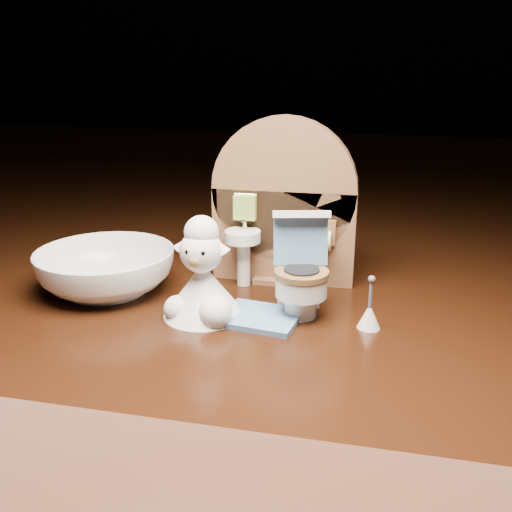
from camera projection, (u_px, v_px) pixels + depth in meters
The scene contains 6 objects.
backdrop_panel at pixel (283, 212), 0.51m from camera, with size 0.13×0.05×0.15m.
toy_toilet at pixel (300, 276), 0.46m from camera, with size 0.05×0.06×0.09m.
bath_mat at pixel (260, 317), 0.45m from camera, with size 0.06×0.05×0.00m, color #5680AA.
toilet_brush at pixel (369, 314), 0.43m from camera, with size 0.02×0.02×0.04m.
plush_lamb at pixel (203, 282), 0.45m from camera, with size 0.07×0.07×0.08m.
ceramic_bowl at pixel (106, 271), 0.50m from camera, with size 0.12×0.12×0.04m, color white.
Camera 1 is at (0.08, -0.43, 0.19)m, focal length 40.00 mm.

